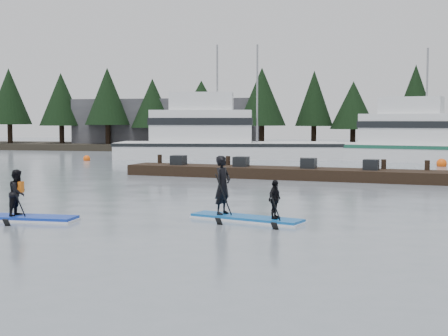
% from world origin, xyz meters
% --- Properties ---
extents(ground, '(160.00, 160.00, 0.00)m').
position_xyz_m(ground, '(0.00, 0.00, 0.00)').
color(ground, slate).
rests_on(ground, ground).
extents(far_shore, '(70.00, 8.00, 0.60)m').
position_xyz_m(far_shore, '(0.00, 42.00, 0.30)').
color(far_shore, '#2D281E').
rests_on(far_shore, ground).
extents(treeline, '(60.00, 4.00, 8.00)m').
position_xyz_m(treeline, '(0.00, 42.00, 0.00)').
color(treeline, black).
rests_on(treeline, ground).
extents(waterfront_building, '(18.00, 6.00, 5.00)m').
position_xyz_m(waterfront_building, '(-14.00, 44.00, 2.50)').
color(waterfront_building, '#4C4C51').
rests_on(waterfront_building, ground).
extents(fishing_boat_large, '(17.27, 7.09, 9.56)m').
position_xyz_m(fishing_boat_large, '(-5.21, 29.57, 0.72)').
color(fishing_boat_large, white).
rests_on(fishing_boat_large, ground).
extents(fishing_boat_medium, '(15.71, 7.96, 8.91)m').
position_xyz_m(fishing_boat_medium, '(9.92, 29.28, 0.64)').
color(fishing_boat_medium, white).
rests_on(fishing_boat_medium, ground).
extents(floating_dock, '(16.10, 4.46, 0.53)m').
position_xyz_m(floating_dock, '(1.06, 14.22, 0.27)').
color(floating_dock, black).
rests_on(floating_dock, ground).
extents(buoy_c, '(0.64, 0.64, 0.64)m').
position_xyz_m(buoy_c, '(10.07, 24.26, 0.00)').
color(buoy_c, '#F3540C').
rests_on(buoy_c, ground).
extents(buoy_b, '(0.59, 0.59, 0.59)m').
position_xyz_m(buoy_b, '(-2.50, 21.70, 0.00)').
color(buoy_b, '#F3540C').
rests_on(buoy_b, ground).
extents(buoy_a, '(0.50, 0.50, 0.50)m').
position_xyz_m(buoy_a, '(-14.09, 24.92, 0.00)').
color(buoy_a, '#F3540C').
rests_on(buoy_a, ground).
extents(paddleboard_solo, '(3.42, 1.10, 1.88)m').
position_xyz_m(paddleboard_solo, '(-4.71, -0.43, 0.47)').
color(paddleboard_solo, '#1232A9').
rests_on(paddleboard_solo, ground).
extents(paddleboard_duo, '(3.42, 1.89, 2.36)m').
position_xyz_m(paddleboard_duo, '(1.57, 0.92, 0.61)').
color(paddleboard_duo, '#1158A6').
rests_on(paddleboard_duo, ground).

